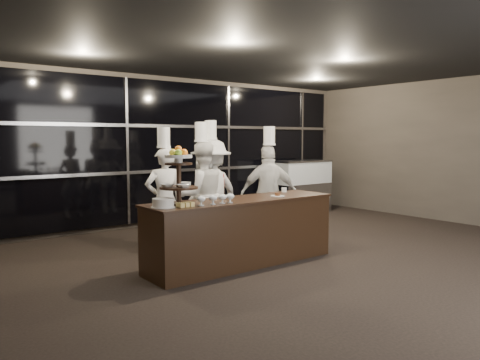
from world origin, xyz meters
TOP-DOWN VIEW (x-y plane):
  - room at (0.00, 0.00)m, footprint 10.00×10.00m
  - window_wall at (0.00, 4.94)m, footprint 8.60×0.10m
  - buffet_counter at (-1.02, 1.58)m, footprint 2.84×0.74m
  - display_stand at (-2.02, 1.58)m, footprint 0.48×0.48m
  - compotes at (-1.60, 1.36)m, footprint 0.56×0.11m
  - layer_cake at (-2.27, 1.53)m, footprint 0.30×0.30m
  - pastry_squares at (-2.03, 1.41)m, footprint 0.20×0.13m
  - small_plate at (-0.45, 1.48)m, footprint 0.20×0.20m
  - chef_cup at (0.01, 1.83)m, footprint 0.08×0.08m
  - display_case at (2.89, 4.30)m, footprint 1.45×0.63m
  - chef_a at (-1.57, 2.78)m, footprint 0.66×0.50m
  - chef_b at (-0.96, 2.70)m, footprint 0.94×0.80m
  - chef_c at (-0.71, 2.80)m, footprint 1.21×0.80m
  - chef_d at (0.15, 2.35)m, footprint 1.04×0.81m

SIDE VIEW (x-z plane):
  - buffet_counter at x=-1.02m, z-range 0.01..0.93m
  - display_case at x=2.89m, z-range 0.07..1.31m
  - chef_a at x=-1.57m, z-range -0.12..1.80m
  - chef_d at x=0.15m, z-range -0.13..1.82m
  - chef_b at x=-0.96m, z-range -0.14..1.87m
  - chef_c at x=-0.71m, z-range -0.14..1.90m
  - small_plate at x=-0.45m, z-range 0.91..0.96m
  - pastry_squares at x=-2.03m, z-range 0.92..0.97m
  - chef_cup at x=0.01m, z-range 0.92..0.99m
  - layer_cake at x=-2.27m, z-range 0.92..1.03m
  - compotes at x=-1.60m, z-range 0.94..1.06m
  - display_stand at x=-2.02m, z-range 0.97..1.71m
  - room at x=0.00m, z-range -3.50..6.50m
  - window_wall at x=0.00m, z-range 0.10..2.90m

